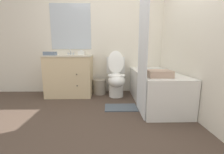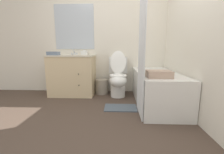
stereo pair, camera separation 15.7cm
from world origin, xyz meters
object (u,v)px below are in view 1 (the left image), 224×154
tissue_box (81,53)px  bath_towel_folded (159,74)px  bathtub (155,87)px  bath_mat (121,108)px  vanity_cabinet (70,75)px  wastebasket (100,87)px  hand_towel_folded (50,54)px  toilet (116,78)px  sink_faucet (71,53)px

tissue_box → bath_towel_folded: size_ratio=0.45×
bathtub → bath_mat: bearing=-157.4°
vanity_cabinet → bathtub: vanity_cabinet is taller
wastebasket → hand_towel_folded: (-0.91, -0.24, 0.71)m
toilet → hand_towel_folded: (-1.25, -0.09, 0.48)m
vanity_cabinet → hand_towel_folded: bearing=-152.3°
toilet → bath_towel_folded: toilet is taller
toilet → bath_towel_folded: size_ratio=2.79×
vanity_cabinet → wastebasket: size_ratio=2.92×
toilet → bath_towel_folded: 1.09m
bath_towel_folded → sink_faucet: bearing=142.6°
wastebasket → bath_mat: 0.92m
sink_faucet → tissue_box: 0.22m
bathtub → wastebasket: bearing=150.9°
toilet → bath_mat: toilet is taller
bath_towel_folded → wastebasket: bearing=130.8°
vanity_cabinet → bathtub: size_ratio=0.59×
toilet → bath_mat: (0.04, -0.67, -0.37)m
sink_faucet → bath_mat: sink_faucet is taller
sink_faucet → hand_towel_folded: bearing=-132.7°
toilet → bath_mat: bearing=-86.3°
wastebasket → sink_faucet: bearing=170.8°
toilet → hand_towel_folded: 1.35m
sink_faucet → vanity_cabinet: bearing=-90.0°
sink_faucet → bathtub: 1.84m
vanity_cabinet → bath_mat: vanity_cabinet is taller
vanity_cabinet → tissue_box: 0.53m
wastebasket → tissue_box: (-0.38, 0.10, 0.71)m
vanity_cabinet → tissue_box: size_ratio=6.21×
tissue_box → toilet: bearing=-18.8°
wastebasket → tissue_box: tissue_box is taller
vanity_cabinet → bath_mat: bearing=-37.1°
toilet → wastebasket: bearing=156.9°
wastebasket → tissue_box: bearing=165.4°
vanity_cabinet → toilet: bearing=-4.4°
bath_mat → vanity_cabinet: bearing=142.9°
toilet → sink_faucet: bearing=165.4°
wastebasket → hand_towel_folded: 1.17m
wastebasket → bath_towel_folded: bearing=-49.2°
hand_towel_folded → bath_towel_folded: hand_towel_folded is taller
sink_faucet → bathtub: sink_faucet is taller
bathtub → sink_faucet: bearing=157.7°
wastebasket → bath_mat: wastebasket is taller
sink_faucet → wastebasket: (0.60, -0.10, -0.71)m
wastebasket → tissue_box: size_ratio=2.13×
bathtub → wastebasket: bathtub is taller
wastebasket → bath_towel_folded: size_ratio=0.95×
toilet → bathtub: size_ratio=0.60×
vanity_cabinet → hand_towel_folded: size_ratio=4.28×
bath_mat → bathtub: bearing=22.6°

